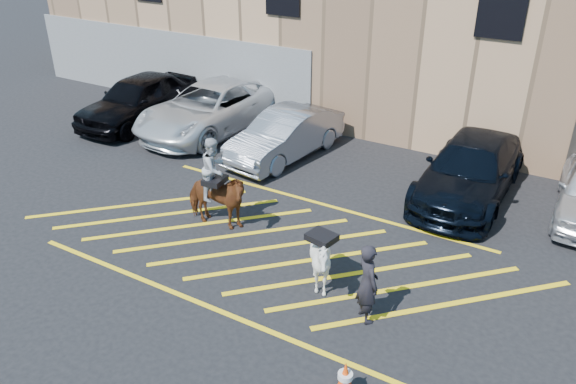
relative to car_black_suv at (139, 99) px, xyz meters
The scene contains 11 objects.
ground 9.75m from the car_black_suv, 27.30° to the right, with size 90.00×90.00×0.00m, color black.
car_black_suv is the anchor object (origin of this frame).
car_white_pickup 2.86m from the car_black_suv, 13.46° to the left, with size 2.76×5.99×1.67m, color silver.
car_silver_sedan 6.21m from the car_black_suv, ahead, with size 1.56×4.49×1.48m, color gray.
car_blue_suv 11.92m from the car_black_suv, ahead, with size 2.20×5.40×1.57m, color black.
handler 13.00m from the car_black_suv, 27.32° to the right, with size 0.62×0.40×1.69m, color black.
warehouse 11.78m from the car_black_suv, 41.16° to the left, with size 32.42×10.20×7.30m.
hatching_zone 9.89m from the car_black_suv, 28.85° to the right, with size 12.60×5.12×0.01m.
mounted_bay 8.33m from the car_black_suv, 33.56° to the right, with size 1.88×1.01×2.38m.
saddled_white 11.77m from the car_black_suv, 28.33° to the right, with size 1.39×1.51×1.44m.
traffic_cone 14.42m from the car_black_suv, 33.43° to the right, with size 0.39×0.39×0.73m.
Camera 1 is at (5.98, -9.75, 7.33)m, focal length 35.00 mm.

